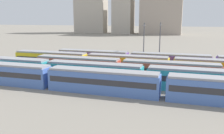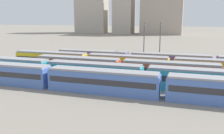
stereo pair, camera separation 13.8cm
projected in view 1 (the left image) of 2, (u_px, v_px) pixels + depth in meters
The scene contains 9 objects.
ground_plane at pixel (66, 73), 51.40m from camera, with size 600.00×600.00×0.00m, color gray.
train_track_1 at pixel (204, 80), 38.31m from camera, with size 93.60×3.06×3.75m.
train_track_2 at pixel (170, 71), 44.79m from camera, with size 55.80×3.06×3.75m.
train_track_3 at pixel (127, 64), 52.38m from camera, with size 55.80×3.06×3.75m.
train_track_4 at pixel (170, 62), 54.73m from camera, with size 55.80×3.06×3.75m.
catenary_pole_1 at pixel (144, 42), 58.55m from camera, with size 0.24×3.20×10.54m.
catenary_pole_3 at pixel (160, 42), 57.68m from camera, with size 0.24×3.20×10.67m.
distant_building_0 at pixel (91, 2), 185.71m from camera, with size 24.11×12.64×46.84m, color #B2A899.
distant_building_1 at pixel (123, 17), 180.41m from camera, with size 14.18×16.35×24.73m, color #B2A899.
Camera 1 is at (24.10, -34.56, 11.77)m, focal length 38.31 mm.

